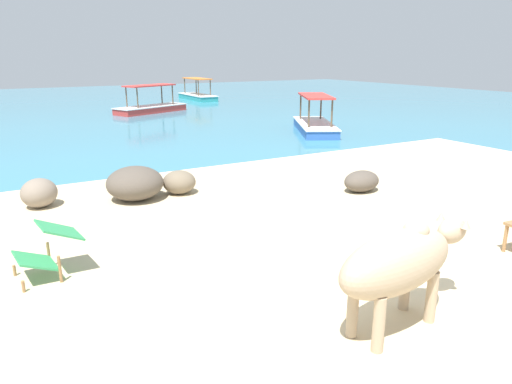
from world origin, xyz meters
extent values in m
cube|color=#CCB78E|center=(0.00, 0.00, 0.02)|extent=(18.00, 14.00, 0.04)
cube|color=teal|center=(0.00, 22.00, 0.00)|extent=(60.00, 36.00, 0.03)
cylinder|color=tan|center=(-0.12, -0.15, 0.32)|extent=(0.11, 0.11, 0.56)
cylinder|color=tan|center=(-0.07, -0.46, 0.32)|extent=(0.11, 0.11, 0.56)
cylinder|color=tan|center=(-0.94, -0.27, 0.32)|extent=(0.11, 0.11, 0.56)
cylinder|color=tan|center=(-0.90, -0.57, 0.32)|extent=(0.11, 0.11, 0.56)
ellipsoid|color=tan|center=(-0.51, -0.36, 0.76)|extent=(1.58, 0.77, 0.61)
ellipsoid|color=tan|center=(0.42, -0.23, 0.86)|extent=(0.43, 0.30, 0.28)
cone|color=tan|center=(0.40, -0.09, 0.98)|extent=(0.11, 0.11, 0.10)
cone|color=tan|center=(0.44, -0.37, 0.98)|extent=(0.11, 0.11, 0.10)
ellipsoid|color=tan|center=(-0.25, -0.33, 1.02)|extent=(0.31, 0.28, 0.20)
cylinder|color=olive|center=(2.25, 0.26, 0.24)|extent=(0.05, 0.05, 0.39)
cylinder|color=olive|center=(-3.64, 2.27, 0.11)|extent=(0.04, 0.04, 0.14)
cylinder|color=olive|center=(-3.71, 2.79, 0.11)|extent=(0.04, 0.04, 0.14)
cylinder|color=olive|center=(-3.23, 2.32, 0.21)|extent=(0.04, 0.04, 0.34)
cylinder|color=olive|center=(-3.30, 2.84, 0.21)|extent=(0.04, 0.04, 0.34)
cube|color=#339356|center=(-3.47, 2.55, 0.28)|extent=(0.49, 0.57, 0.21)
cube|color=#339356|center=(-3.16, 2.59, 0.61)|extent=(0.52, 0.57, 0.23)
ellipsoid|color=gray|center=(-3.13, 5.61, 0.30)|extent=(0.87, 0.89, 0.52)
ellipsoid|color=brown|center=(-1.51, 5.20, 0.36)|extent=(1.11, 1.07, 0.63)
ellipsoid|color=brown|center=(2.56, 3.51, 0.25)|extent=(0.80, 0.58, 0.42)
ellipsoid|color=#756651|center=(-0.65, 5.17, 0.27)|extent=(0.83, 0.81, 0.46)
cube|color=#C63833|center=(3.05, 18.78, 0.16)|extent=(3.74, 2.45, 0.28)
cube|color=white|center=(3.05, 18.78, 0.32)|extent=(3.83, 2.53, 0.04)
cylinder|color=brown|center=(3.88, 19.56, 0.77)|extent=(0.06, 0.06, 0.95)
cylinder|color=brown|center=(4.19, 18.86, 0.77)|extent=(0.06, 0.06, 0.95)
cylinder|color=brown|center=(1.90, 18.69, 0.77)|extent=(0.06, 0.06, 0.95)
cylinder|color=brown|center=(2.21, 17.99, 0.77)|extent=(0.06, 0.06, 0.95)
cube|color=red|center=(3.05, 18.78, 1.28)|extent=(2.68, 1.87, 0.06)
cube|color=teal|center=(7.56, 23.83, 0.16)|extent=(1.11, 3.60, 0.28)
cube|color=white|center=(7.56, 23.83, 0.32)|extent=(1.17, 3.68, 0.04)
cylinder|color=brown|center=(7.95, 22.75, 0.77)|extent=(0.06, 0.06, 0.95)
cylinder|color=brown|center=(7.18, 22.75, 0.77)|extent=(0.06, 0.06, 0.95)
cylinder|color=brown|center=(7.94, 24.91, 0.77)|extent=(0.06, 0.06, 0.95)
cylinder|color=brown|center=(7.17, 24.91, 0.77)|extent=(0.06, 0.06, 0.95)
cube|color=orange|center=(7.56, 23.83, 1.28)|extent=(0.94, 2.52, 0.06)
cube|color=#3866B7|center=(6.37, 10.23, 0.16)|extent=(2.64, 3.70, 0.28)
cube|color=white|center=(6.37, 10.23, 0.32)|extent=(2.72, 3.79, 0.04)
cylinder|color=brown|center=(6.53, 11.36, 0.77)|extent=(0.06, 0.06, 0.95)
cylinder|color=brown|center=(7.21, 11.01, 0.77)|extent=(0.06, 0.06, 0.95)
cylinder|color=brown|center=(5.53, 9.45, 0.77)|extent=(0.06, 0.06, 0.95)
cylinder|color=brown|center=(6.21, 9.09, 0.77)|extent=(0.06, 0.06, 0.95)
cube|color=red|center=(6.37, 10.23, 1.28)|extent=(1.99, 2.67, 0.06)
camera|label=1|loc=(-3.71, -3.27, 2.67)|focal=32.86mm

